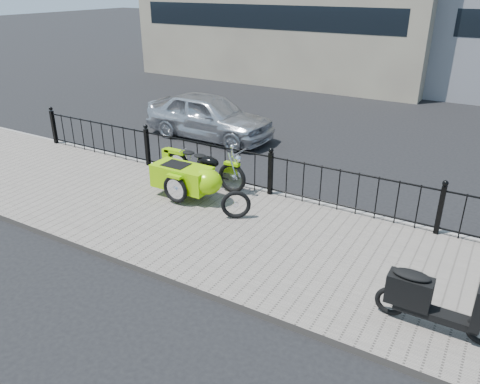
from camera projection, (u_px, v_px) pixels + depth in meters
The scene contains 8 objects.
ground at pixel (240, 222), 9.43m from camera, with size 120.00×120.00×0.00m, color black.
sidewalk at pixel (227, 230), 9.01m from camera, with size 30.00×3.80×0.12m, color slate.
curb at pixel (273, 194), 10.53m from camera, with size 30.00×0.10×0.12m, color gray.
iron_fence at pixel (270, 174), 10.21m from camera, with size 14.11×0.11×1.08m.
motorcycle_sidecar at pixel (193, 176), 10.09m from camera, with size 2.28×1.48×0.98m.
scooter at pixel (429, 300), 6.25m from camera, with size 1.63×0.47×1.10m.
spare_tire at pixel (236, 205), 9.21m from camera, with size 0.59×0.59×0.08m, color black.
sedan_car at pixel (209, 116), 14.20m from camera, with size 1.63×4.05×1.38m, color silver.
Camera 1 is at (4.23, -7.18, 4.45)m, focal length 35.00 mm.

